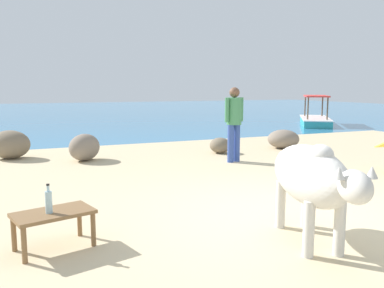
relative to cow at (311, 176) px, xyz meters
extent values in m
cube|color=#CCB78E|center=(0.49, 0.96, -0.73)|extent=(18.00, 14.00, 0.04)
cube|color=teal|center=(0.49, 22.96, -0.75)|extent=(60.00, 36.00, 0.03)
cylinder|color=beige|center=(0.04, -0.39, -0.43)|extent=(0.11, 0.11, 0.55)
cylinder|color=beige|center=(-0.25, -0.30, -0.43)|extent=(0.11, 0.11, 0.55)
cylinder|color=beige|center=(0.28, 0.40, -0.43)|extent=(0.11, 0.11, 0.55)
cylinder|color=beige|center=(-0.01, 0.49, -0.43)|extent=(0.11, 0.11, 0.55)
ellipsoid|color=beige|center=(0.02, 0.05, 0.01)|extent=(0.97, 1.60, 0.60)
ellipsoid|color=beige|center=(-0.25, -0.84, 0.11)|extent=(0.35, 0.45, 0.28)
cone|color=beige|center=(-0.12, -0.88, 0.23)|extent=(0.13, 0.13, 0.10)
cone|color=beige|center=(-0.39, -0.80, 0.23)|extent=(0.13, 0.13, 0.10)
ellipsoid|color=beige|center=(-0.06, -0.20, 0.26)|extent=(0.31, 0.34, 0.20)
cube|color=brown|center=(-2.48, 0.87, -0.34)|extent=(0.85, 0.62, 0.04)
cylinder|color=brown|center=(-2.20, 1.13, -0.53)|extent=(0.05, 0.05, 0.35)
cylinder|color=brown|center=(-2.10, 0.79, -0.53)|extent=(0.05, 0.05, 0.35)
cylinder|color=brown|center=(-2.85, 0.96, -0.53)|extent=(0.05, 0.05, 0.35)
cylinder|color=brown|center=(-2.76, 0.61, -0.53)|extent=(0.05, 0.05, 0.35)
cylinder|color=#A3C6D1|center=(-2.52, 0.84, -0.21)|extent=(0.07, 0.07, 0.22)
cylinder|color=#A3C6D1|center=(-2.52, 0.84, -0.07)|extent=(0.03, 0.03, 0.06)
cylinder|color=black|center=(-2.52, 0.84, -0.03)|extent=(0.03, 0.03, 0.02)
cylinder|color=#334C99|center=(1.42, 4.34, -0.30)|extent=(0.14, 0.14, 0.82)
cylinder|color=#334C99|center=(1.60, 4.38, -0.30)|extent=(0.14, 0.14, 0.82)
cylinder|color=#428956|center=(1.51, 4.36, 0.40)|extent=(0.32, 0.32, 0.58)
cylinder|color=#428956|center=(1.31, 4.31, 0.43)|extent=(0.09, 0.09, 0.52)
cylinder|color=#428956|center=(1.71, 4.41, 0.43)|extent=(0.09, 0.09, 0.52)
sphere|color=brown|center=(1.51, 4.36, 0.80)|extent=(0.22, 0.22, 0.22)
ellipsoid|color=#756651|center=(1.77, 5.53, -0.52)|extent=(0.71, 0.72, 0.38)
ellipsoid|color=#756651|center=(-2.99, 6.70, -0.38)|extent=(1.16, 1.10, 0.65)
ellipsoid|color=gray|center=(3.68, 5.56, -0.46)|extent=(1.00, 0.96, 0.50)
ellipsoid|color=gray|center=(-1.47, 5.79, -0.41)|extent=(0.98, 1.00, 0.60)
cube|color=teal|center=(9.16, 10.83, -0.59)|extent=(2.99, 3.57, 0.28)
cube|color=white|center=(9.16, 10.83, -0.43)|extent=(3.08, 3.66, 0.04)
cylinder|color=brown|center=(9.48, 11.93, 0.02)|extent=(0.06, 0.06, 0.95)
cylinder|color=brown|center=(10.10, 11.49, 0.02)|extent=(0.06, 0.06, 0.95)
cylinder|color=brown|center=(8.22, 10.18, 0.02)|extent=(0.06, 0.06, 0.95)
cylinder|color=brown|center=(8.85, 9.73, 0.02)|extent=(0.06, 0.06, 0.95)
cube|color=red|center=(9.16, 10.83, 0.53)|extent=(2.23, 2.59, 0.06)
camera|label=1|loc=(-2.72, -3.25, 0.91)|focal=37.57mm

